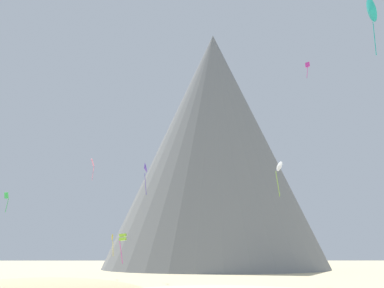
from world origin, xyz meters
The scene contains 9 objects.
rock_massif centered at (10.90, 99.87, 30.97)m, with size 75.76×75.76×64.64m.
kite_pink_mid centered at (-11.63, 44.51, 17.41)m, with size 0.70×1.33×3.41m.
kite_green_low centered at (-25.08, 47.02, 12.49)m, with size 0.68×0.45×3.07m.
kite_white_mid centered at (16.68, 44.95, 17.12)m, with size 1.15×1.71×5.46m.
kite_magenta_high centered at (24.38, 53.91, 37.10)m, with size 0.74×0.75×3.09m.
kite_teal_high centered at (21.91, 19.11, 29.44)m, with size 1.39×2.69×6.42m.
kite_indigo_mid centered at (-4.47, 53.28, 18.24)m, with size 1.02×1.76×5.43m.
kite_lime_low centered at (-5.86, 37.59, 6.31)m, with size 0.95×0.91×3.91m.
kite_yellow_low centered at (-10.17, 56.94, 6.73)m, with size 0.45×1.24×3.79m.
Camera 1 is at (2.34, -26.91, 4.69)m, focal length 44.78 mm.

